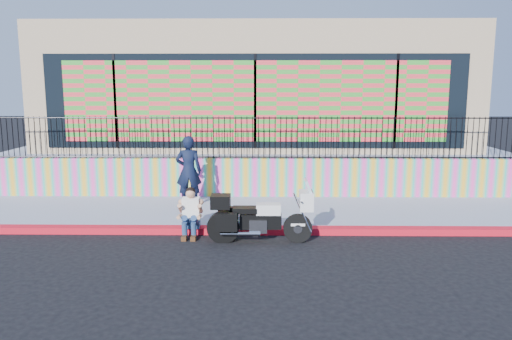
{
  "coord_description": "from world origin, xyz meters",
  "views": [
    {
      "loc": [
        0.24,
        -10.9,
        3.29
      ],
      "look_at": [
        0.07,
        1.2,
        1.26
      ],
      "focal_mm": 35.0,
      "sensor_mm": 36.0,
      "label": 1
    }
  ],
  "objects": [
    {
      "name": "elevated_platform",
      "position": [
        0.0,
        8.35,
        0.62
      ],
      "size": [
        16.0,
        10.0,
        1.25
      ],
      "primitive_type": "cube",
      "color": "gray",
      "rests_on": "ground"
    },
    {
      "name": "seated_man",
      "position": [
        -1.37,
        -0.24,
        0.45
      ],
      "size": [
        0.54,
        0.71,
        1.06
      ],
      "color": "navy",
      "rests_on": "ground"
    },
    {
      "name": "mural_wall",
      "position": [
        0.0,
        3.25,
        0.7
      ],
      "size": [
        16.0,
        0.2,
        1.1
      ],
      "primitive_type": "cube",
      "color": "#FF43AE",
      "rests_on": "sidewalk"
    },
    {
      "name": "metal_fence",
      "position": [
        0.0,
        3.25,
        1.85
      ],
      "size": [
        15.8,
        0.04,
        1.2
      ],
      "primitive_type": null,
      "color": "black",
      "rests_on": "mural_wall"
    },
    {
      "name": "storefront_building",
      "position": [
        0.0,
        8.13,
        3.25
      ],
      "size": [
        14.0,
        8.06,
        4.0
      ],
      "color": "tan",
      "rests_on": "elevated_platform"
    },
    {
      "name": "police_officer",
      "position": [
        -1.73,
        2.09,
        1.08
      ],
      "size": [
        0.7,
        0.48,
        1.87
      ],
      "primitive_type": "imported",
      "rotation": [
        0.0,
        0.0,
        3.19
      ],
      "color": "black",
      "rests_on": "sidewalk"
    },
    {
      "name": "ground",
      "position": [
        0.0,
        0.0,
        0.0
      ],
      "size": [
        90.0,
        90.0,
        0.0
      ],
      "primitive_type": "plane",
      "color": "black",
      "rests_on": "ground"
    },
    {
      "name": "police_motorcycle",
      "position": [
        0.14,
        -0.63,
        0.58
      ],
      "size": [
        2.21,
        0.73,
        1.38
      ],
      "color": "black",
      "rests_on": "ground"
    },
    {
      "name": "sidewalk",
      "position": [
        0.0,
        1.65,
        0.07
      ],
      "size": [
        16.0,
        3.0,
        0.15
      ],
      "primitive_type": "cube",
      "color": "gray",
      "rests_on": "ground"
    },
    {
      "name": "red_curb",
      "position": [
        0.0,
        0.0,
        0.07
      ],
      "size": [
        16.0,
        0.3,
        0.15
      ],
      "primitive_type": "cube",
      "color": "red",
      "rests_on": "ground"
    }
  ]
}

